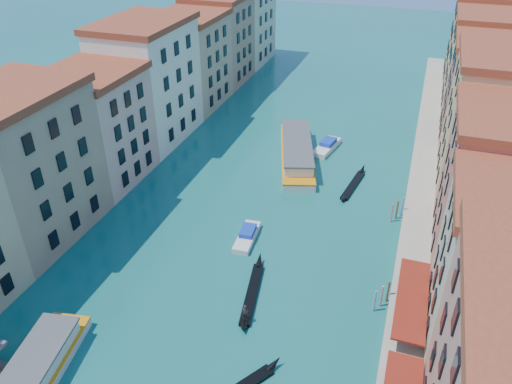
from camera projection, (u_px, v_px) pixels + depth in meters
left_bank_palazzos at (130, 98)px, 82.59m from camera, size 12.80×128.40×21.00m
right_bank_palazzos at (493, 146)px, 67.45m from camera, size 12.80×128.40×21.00m
quay at (420, 194)px, 74.52m from camera, size 4.00×140.00×1.00m
mooring_poles_right at (366, 379)px, 45.79m from camera, size 1.44×54.24×3.20m
vaporetto_far at (297, 151)px, 84.38m from camera, size 11.37×22.78×3.31m
gondola_fore at (252, 292)px, 56.69m from camera, size 3.12×12.95×2.59m
gondola_far at (353, 184)px, 77.31m from camera, size 2.64×11.95×1.70m
motorboat_mid at (247, 236)px, 65.61m from camera, size 2.59×6.88×1.40m
motorboat_far at (327, 146)px, 87.80m from camera, size 3.88×8.10×1.61m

